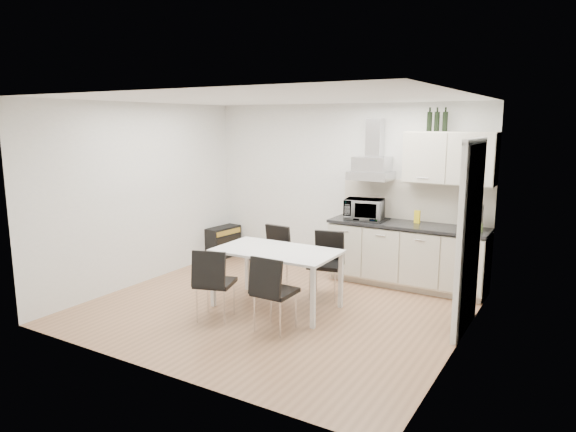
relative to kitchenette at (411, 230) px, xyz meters
The scene contains 15 objects.
ground 2.26m from the kitchenette, 124.32° to the right, with size 4.50×4.50×0.00m, color #A37654.
wall_back 1.30m from the kitchenette, 167.38° to the left, with size 4.50×0.10×2.60m, color white.
wall_front 3.95m from the kitchenette, 107.60° to the right, with size 4.50×0.10×2.60m, color white.
wall_left 3.88m from the kitchenette, 153.20° to the right, with size 0.10×4.00×2.60m, color white.
wall_right 2.09m from the kitchenette, 58.44° to the right, with size 0.10×4.00×2.60m, color white.
ceiling 2.75m from the kitchenette, 124.32° to the right, with size 4.50×4.50×0.00m, color white.
doorway 1.58m from the kitchenette, 49.12° to the right, with size 0.08×1.04×2.10m, color white.
kitchenette is the anchor object (origin of this frame).
dining_table 2.06m from the kitchenette, 125.15° to the right, with size 1.54×0.90×0.75m.
chair_far_left 2.02m from the kitchenette, 146.63° to the right, with size 0.44×0.50×0.88m, color black, non-canonical shape.
chair_far_right 1.38m from the kitchenette, 127.76° to the right, with size 0.44×0.50×0.88m, color black, non-canonical shape.
chair_near_left 2.91m from the kitchenette, 123.63° to the right, with size 0.44×0.50×0.88m, color black, non-canonical shape.
chair_near_right 2.48m from the kitchenette, 109.31° to the right, with size 0.44×0.50×0.88m, color black, non-canonical shape.
guitar_amp 3.33m from the kitchenette, behind, with size 0.35×0.67×0.54m.
floor_speaker 2.81m from the kitchenette, behind, with size 0.16×0.14×0.26m, color black.
Camera 1 is at (3.31, -5.24, 2.33)m, focal length 32.00 mm.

